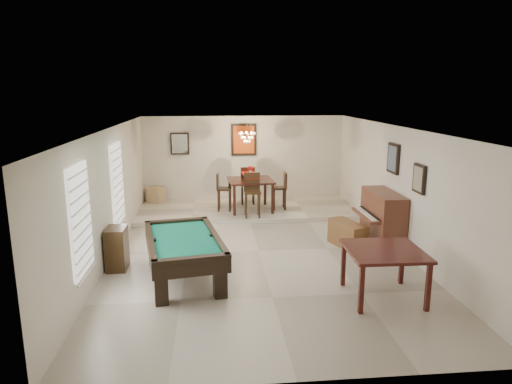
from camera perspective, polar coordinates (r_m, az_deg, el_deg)
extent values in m
cube|color=beige|center=(9.79, 0.33, -7.41)|extent=(6.00, 9.00, 0.02)
cube|color=silver|center=(13.83, -1.53, 4.11)|extent=(6.00, 0.04, 2.60)
cube|color=silver|center=(5.16, 5.46, -10.69)|extent=(6.00, 0.04, 2.60)
cube|color=silver|center=(9.60, -17.77, -0.27)|extent=(0.04, 9.00, 2.60)
cube|color=silver|center=(10.16, 17.42, 0.44)|extent=(0.04, 9.00, 2.60)
cube|color=white|center=(9.23, 0.36, 8.01)|extent=(6.00, 9.00, 0.04)
cube|color=beige|center=(12.86, -1.12, -2.19)|extent=(6.00, 2.50, 0.12)
cube|color=white|center=(7.50, -21.07, -3.23)|extent=(0.06, 1.00, 1.70)
cube|color=white|center=(10.15, -16.94, 1.03)|extent=(0.06, 1.00, 1.70)
cube|color=brown|center=(10.14, 11.36, -5.24)|extent=(0.67, 1.06, 0.55)
cube|color=black|center=(9.10, -16.99, -6.76)|extent=(0.36, 0.54, 0.82)
cube|color=tan|center=(13.75, -12.38, -0.29)|extent=(0.54, 0.60, 0.44)
cube|color=#D84C14|center=(13.72, -1.53, 6.56)|extent=(0.75, 0.06, 0.95)
cube|color=white|center=(13.73, -9.51, 5.98)|extent=(0.55, 0.06, 0.65)
cube|color=slate|center=(10.32, 16.80, 4.05)|extent=(0.06, 0.55, 0.65)
cube|color=gray|center=(9.18, 19.74, 1.57)|extent=(0.06, 0.45, 0.55)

